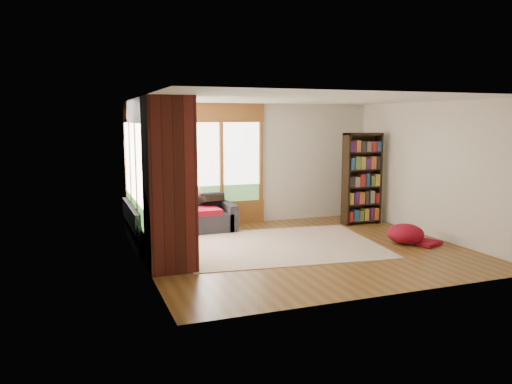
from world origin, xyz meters
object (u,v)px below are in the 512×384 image
object	(u,v)px
area_rug	(281,245)
dog_tan	(180,196)
bookshelf	(362,179)
brick_chimney	(169,184)
sectional_sofa	(174,222)
pouf	(406,233)
dog_brindle	(162,205)

from	to	relation	value
area_rug	dog_tan	world-z (taller)	dog_tan
area_rug	bookshelf	world-z (taller)	bookshelf
dog_tan	brick_chimney	bearing A→B (deg)	-118.68
bookshelf	sectional_sofa	bearing A→B (deg)	177.71
bookshelf	pouf	xyz separation A→B (m)	(-0.20, -1.82, -0.80)
area_rug	dog_brindle	bearing A→B (deg)	155.75
brick_chimney	bookshelf	xyz separation A→B (m)	(4.54, 1.88, -0.31)
area_rug	bookshelf	xyz separation A→B (m)	(2.41, 1.17, 0.98)
sectional_sofa	dog_brindle	world-z (taller)	dog_brindle
sectional_sofa	bookshelf	world-z (taller)	bookshelf
bookshelf	brick_chimney	bearing A→B (deg)	-157.46
brick_chimney	dog_tan	size ratio (longest dim) A/B	2.60
bookshelf	dog_brindle	distance (m)	4.41
bookshelf	dog_tan	world-z (taller)	bookshelf
bookshelf	pouf	world-z (taller)	bookshelf
area_rug	pouf	size ratio (longest dim) A/B	5.21
area_rug	pouf	distance (m)	2.32
area_rug	brick_chimney	bearing A→B (deg)	-161.30
area_rug	pouf	xyz separation A→B (m)	(2.21, -0.66, 0.19)
bookshelf	pouf	distance (m)	2.00
sectional_sofa	area_rug	xyz separation A→B (m)	(1.68, -1.33, -0.30)
sectional_sofa	dog_tan	distance (m)	0.51
bookshelf	dog_brindle	size ratio (longest dim) A/B	2.70
sectional_sofa	dog_tan	bearing A→B (deg)	17.54
pouf	sectional_sofa	bearing A→B (deg)	152.94
area_rug	dog_brindle	xyz separation A→B (m)	(-1.98, 0.89, 0.72)
pouf	bookshelf	bearing A→B (deg)	83.70
dog_tan	sectional_sofa	bearing A→B (deg)	-172.34
brick_chimney	dog_brindle	world-z (taller)	brick_chimney
sectional_sofa	dog_brindle	bearing A→B (deg)	-127.59
dog_tan	dog_brindle	world-z (taller)	dog_tan
dog_tan	dog_brindle	size ratio (longest dim) A/B	1.37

